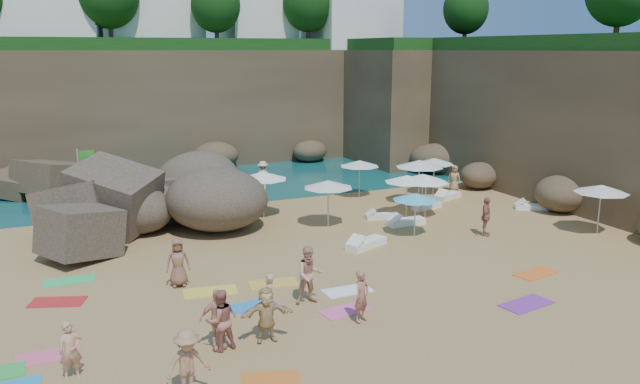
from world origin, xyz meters
name	(u,v)px	position (x,y,z in m)	size (l,w,h in m)	color
ground	(305,263)	(0.00, 0.00, 0.00)	(120.00, 120.00, 0.00)	tan
seawater	(163,150)	(0.00, 30.00, 0.00)	(120.00, 120.00, 0.00)	#0C4751
cliff_back	(199,105)	(2.00, 25.00, 4.00)	(44.00, 8.00, 8.00)	brown
cliff_right	(541,118)	(19.00, 8.00, 4.00)	(8.00, 30.00, 8.00)	brown
cliff_corner	(408,103)	(17.00, 20.00, 4.00)	(10.00, 12.00, 8.00)	brown
rock_promontory	(6,201)	(-11.00, 16.00, 0.00)	(12.00, 7.00, 2.00)	brown
clifftop_buildings	(205,5)	(2.96, 25.79, 11.24)	(28.48, 9.48, 7.00)	white
rock_outcrop	(154,232)	(-4.61, 6.69, 0.00)	(7.76, 5.82, 3.11)	brown
flag_pole	(83,179)	(-7.37, 8.14, 2.41)	(0.73, 0.20, 3.77)	silver
parasol_0	(224,171)	(-0.26, 10.42, 1.82)	(2.09, 2.09, 1.98)	silver
parasol_1	(360,163)	(7.03, 8.88, 1.91)	(2.20, 2.20, 2.08)	silver
parasol_2	(426,179)	(7.96, 3.69, 1.93)	(2.23, 2.23, 2.11)	silver
parasol_3	(434,161)	(11.18, 7.73, 1.93)	(2.22, 2.22, 2.10)	silver
parasol_4	(419,164)	(9.16, 6.17, 2.19)	(2.52, 2.52, 2.38)	silver
parasol_5	(263,176)	(0.75, 7.02, 2.09)	(2.41, 2.41, 2.28)	silver
parasol_7	(407,179)	(7.19, 4.20, 1.92)	(2.22, 2.22, 2.10)	silver
parasol_8	(423,177)	(8.26, 4.45, 1.86)	(2.14, 2.14, 2.02)	silver
parasol_9	(328,184)	(2.97, 4.24, 2.02)	(2.32, 2.32, 2.20)	silver
parasol_10	(416,197)	(5.83, 1.31, 1.78)	(2.05, 2.05, 1.94)	silver
parasol_11	(602,189)	(13.54, -1.72, 2.04)	(2.36, 2.36, 2.23)	silver
lounger_0	(381,216)	(5.91, 4.43, 0.12)	(1.54, 0.51, 0.24)	white
lounger_1	(427,206)	(9.01, 5.11, 0.13)	(1.71, 0.57, 0.27)	white
lounger_2	(448,196)	(11.34, 6.54, 0.14)	(1.83, 0.61, 0.29)	white
lounger_3	(406,222)	(6.44, 2.97, 0.14)	(1.83, 0.61, 0.29)	white
lounger_4	(531,207)	(13.90, 2.83, 0.13)	(1.66, 0.55, 0.26)	white
lounger_5	(366,244)	(3.12, 0.76, 0.15)	(1.96, 0.65, 0.31)	white
towel_1	(48,356)	(-9.24, -4.15, 0.01)	(1.62, 0.81, 0.03)	#EE5C7D
towel_2	(270,379)	(-4.16, -7.69, 0.01)	(1.45, 0.73, 0.03)	orange
towel_4	(210,292)	(-4.09, -1.42, 0.02)	(1.80, 0.90, 0.03)	yellow
towel_6	(527,304)	(5.03, -6.66, 0.02)	(1.79, 0.90, 0.03)	purple
towel_7	(57,302)	(-8.88, -0.25, 0.02)	(1.72, 0.86, 0.03)	red
towel_8	(253,306)	(-3.14, -3.15, 0.01)	(1.58, 0.79, 0.03)	#2785D2
towel_9	(346,310)	(-0.57, -4.71, 0.01)	(1.62, 0.81, 0.03)	pink
towel_10	(536,273)	(7.34, -4.59, 0.02)	(1.74, 0.87, 0.03)	orange
towel_11	(69,281)	(-8.44, 1.65, 0.02)	(1.77, 0.88, 0.03)	#38C667
towel_12	(273,283)	(-1.86, -1.58, 0.02)	(1.71, 0.85, 0.03)	gold
towel_13	(347,291)	(0.23, -3.26, 0.01)	(1.66, 0.83, 0.03)	white
person_stand_0	(70,350)	(-8.68, -5.61, 0.77)	(0.56, 0.37, 1.53)	tan
person_stand_1	(220,320)	(-4.86, -5.63, 0.87)	(0.85, 0.66, 1.75)	#B16758
person_stand_2	(263,176)	(2.66, 12.59, 0.87)	(1.13, 0.47, 1.75)	#E6B082
person_stand_3	(486,217)	(8.71, 0.06, 0.87)	(1.02, 0.43, 1.74)	#A76753
person_stand_4	(454,178)	(12.77, 7.97, 0.76)	(0.74, 0.41, 1.52)	tan
person_stand_5	(149,197)	(-4.21, 10.22, 0.81)	(1.50, 0.43, 1.62)	tan
person_stand_6	(269,299)	(-3.06, -4.53, 0.77)	(0.56, 0.37, 1.54)	tan
person_lie_1	(218,341)	(-4.90, -5.53, 0.21)	(1.00, 1.71, 0.42)	#E1A280
person_lie_2	(179,280)	(-4.94, -0.45, 0.22)	(0.82, 1.68, 0.45)	brown
person_lie_3	(267,334)	(-3.55, -5.69, 0.21)	(1.47, 1.59, 0.42)	tan
person_lie_4	(361,316)	(-0.49, -5.63, 0.19)	(0.58, 1.58, 0.38)	#A16050
person_lie_5	(310,293)	(-1.37, -3.70, 0.36)	(0.92, 1.89, 0.71)	tan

